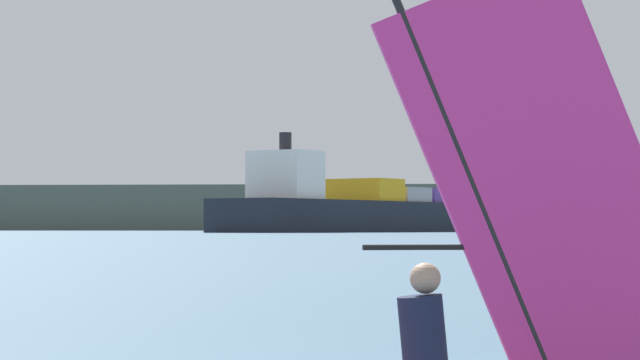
% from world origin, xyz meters
% --- Properties ---
extents(windsurfer, '(4.02, 0.70, 3.88)m').
position_xyz_m(windsurfer, '(0.34, -2.63, 0.97)').
color(windsurfer, red).
rests_on(windsurfer, ground_plane).
extents(cargo_ship, '(164.18, 170.11, 32.36)m').
position_xyz_m(cargo_ship, '(111.84, 506.24, 7.73)').
color(cargo_ship, black).
rests_on(cargo_ship, ground_plane).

